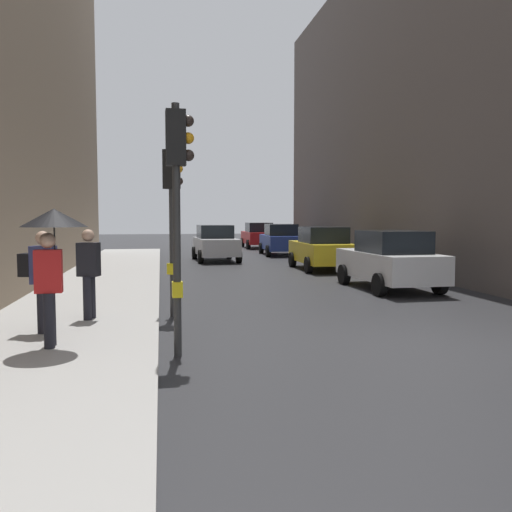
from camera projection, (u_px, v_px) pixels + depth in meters
name	position (u px, v px, depth m)	size (l,w,h in m)	color
ground_plane	(427.00, 343.00, 9.36)	(120.00, 120.00, 0.00)	#28282B
sidewalk_kerb	(94.00, 297.00, 14.17)	(3.38, 40.00, 0.16)	#A8A5A0
traffic_light_near_right	(173.00, 199.00, 11.65)	(0.43, 0.39, 3.71)	#2D2D2D
traffic_light_near_left	(178.00, 184.00, 8.30)	(0.43, 0.25, 3.89)	#2D2D2D
car_white_compact	(390.00, 260.00, 16.23)	(2.12, 4.25, 1.76)	silver
car_yellow_taxi	(322.00, 248.00, 22.19)	(2.05, 4.22, 1.76)	yellow
car_red_sedan	(258.00, 235.00, 37.47)	(2.03, 4.21, 1.76)	red
car_blue_van	(280.00, 240.00, 30.66)	(2.16, 4.27, 1.76)	navy
car_silver_hatchback	(215.00, 243.00, 26.72)	(2.17, 4.28, 1.76)	#BCBCC1
pedestrian_with_umbrella	(52.00, 239.00, 8.32)	(1.00, 1.00, 2.14)	black
pedestrian_with_grey_backpack	(41.00, 275.00, 9.43)	(0.65, 0.41, 1.77)	black
pedestrian_in_dark_coat	(89.00, 270.00, 10.65)	(0.46, 0.36, 1.77)	black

